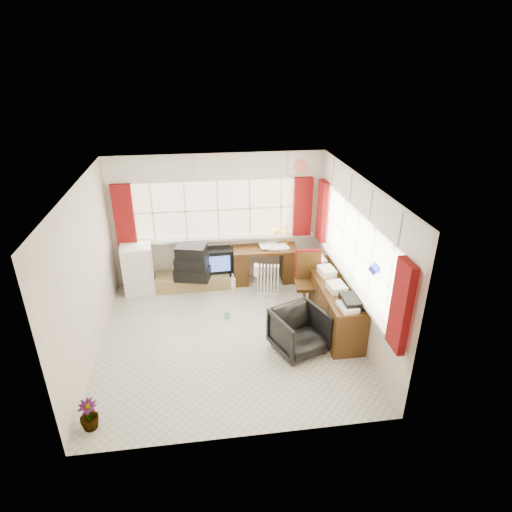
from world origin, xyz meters
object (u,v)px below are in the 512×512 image
at_px(radiator, 268,283).
at_px(desk, 265,262).
at_px(task_chair, 308,279).
at_px(crt_tv, 219,258).
at_px(tv_bench, 193,280).
at_px(desk_lamp, 287,230).
at_px(office_chair, 299,331).
at_px(credenza, 331,301).
at_px(mini_fridge, 138,268).

bearing_deg(radiator, desk, 86.99).
bearing_deg(task_chair, crt_tv, 140.08).
bearing_deg(tv_bench, desk_lamp, 6.71).
relative_size(desk_lamp, radiator, 0.63).
xyz_separation_m(office_chair, credenza, (0.70, 0.68, 0.06)).
bearing_deg(crt_tv, office_chair, -65.94).
bearing_deg(task_chair, tv_bench, 151.88).
relative_size(desk, credenza, 0.63).
xyz_separation_m(crt_tv, mini_fridge, (-1.52, -0.17, -0.02)).
height_order(office_chair, tv_bench, office_chair).
bearing_deg(task_chair, office_chair, -109.88).
bearing_deg(credenza, desk, 118.43).
height_order(desk, credenza, credenza).
bearing_deg(radiator, desk_lamp, 56.66).
distance_m(office_chair, radiator, 1.69).
xyz_separation_m(office_chair, tv_bench, (-1.58, 2.20, -0.21)).
xyz_separation_m(desk_lamp, radiator, (-0.49, -0.74, -0.73)).
bearing_deg(mini_fridge, radiator, -12.37).
height_order(task_chair, credenza, task_chair).
distance_m(tv_bench, mini_fridge, 1.05).
relative_size(desk_lamp, crt_tv, 0.74).
height_order(crt_tv, mini_fridge, mini_fridge).
height_order(office_chair, mini_fridge, mini_fridge).
bearing_deg(mini_fridge, credenza, -24.85).
relative_size(office_chair, tv_bench, 0.53).
xyz_separation_m(radiator, mini_fridge, (-2.38, 0.52, 0.22)).
distance_m(desk, office_chair, 2.29).
relative_size(desk, mini_fridge, 1.34).
xyz_separation_m(office_chair, crt_tv, (-1.06, 2.37, 0.15)).
height_order(desk, radiator, desk).
xyz_separation_m(office_chair, mini_fridge, (-2.57, 2.20, 0.13)).
height_order(radiator, crt_tv, crt_tv).
height_order(radiator, tv_bench, radiator).
height_order(credenza, mini_fridge, mini_fridge).
bearing_deg(tv_bench, radiator, -20.78).
bearing_deg(desk_lamp, crt_tv, -177.70).
bearing_deg(radiator, credenza, -47.96).
bearing_deg(office_chair, credenza, 22.71).
bearing_deg(crt_tv, tv_bench, -162.29).
bearing_deg(mini_fridge, office_chair, -40.50).
xyz_separation_m(desk_lamp, office_chair, (-0.29, -2.42, -0.65)).
bearing_deg(desk_lamp, mini_fridge, -175.56).
xyz_separation_m(tv_bench, crt_tv, (0.52, 0.17, 0.36)).
distance_m(desk, crt_tv, 0.90).
distance_m(radiator, credenza, 1.35).
bearing_deg(task_chair, mini_fridge, 160.45).
distance_m(desk_lamp, credenza, 1.88).
relative_size(task_chair, mini_fridge, 1.17).
xyz_separation_m(desk, desk_lamp, (0.46, 0.14, 0.59)).
bearing_deg(desk_lamp, task_chair, -84.74).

